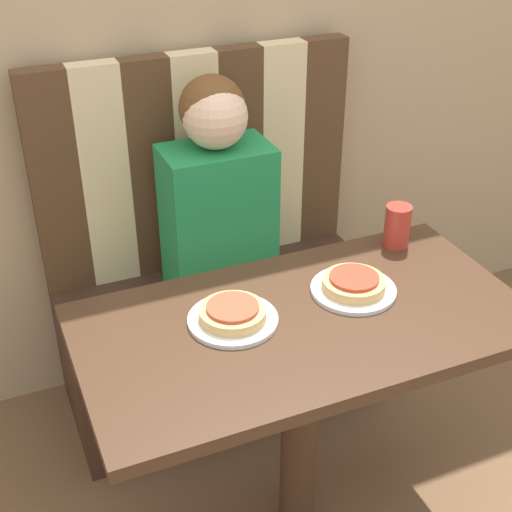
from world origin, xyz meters
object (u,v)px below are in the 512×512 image
plate_left (233,320)px  drinking_cup (397,226)px  pizza_left (233,312)px  plate_right (353,290)px  pizza_right (354,283)px  person (217,190)px

plate_left → drinking_cup: size_ratio=1.77×
pizza_left → drinking_cup: (0.55, 0.16, 0.03)m
pizza_left → drinking_cup: 0.58m
plate_right → pizza_right: (0.00, 0.00, 0.02)m
plate_right → pizza_left: size_ratio=1.35×
plate_left → drinking_cup: bearing=16.0°
pizza_left → pizza_right: bearing=0.0°
plate_left → pizza_left: pizza_left is taller
plate_left → pizza_right: (0.33, 0.00, 0.02)m
person → pizza_right: size_ratio=4.32×
person → drinking_cup: bearing=-44.8°
pizza_right → drinking_cup: size_ratio=1.31×
plate_left → plate_right: 0.33m
drinking_cup → plate_right: bearing=-144.9°
plate_left → plate_right: size_ratio=1.00×
pizza_left → pizza_right: (0.33, 0.00, 0.00)m
drinking_cup → pizza_right: bearing=-144.9°
plate_left → pizza_left: (-0.00, 0.00, 0.02)m
plate_right → pizza_right: bearing=0.0°
pizza_right → drinking_cup: bearing=35.1°
plate_left → pizza_left: 0.02m
person → pizza_right: person is taller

